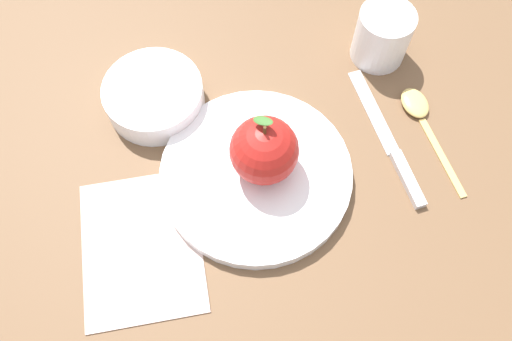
% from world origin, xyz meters
% --- Properties ---
extents(ground_plane, '(2.40, 2.40, 0.00)m').
position_xyz_m(ground_plane, '(0.00, 0.00, 0.00)').
color(ground_plane, brown).
extents(dinner_plate, '(0.24, 0.24, 0.02)m').
position_xyz_m(dinner_plate, '(0.01, 0.03, 0.01)').
color(dinner_plate, white).
rests_on(dinner_plate, ground_plane).
extents(apple, '(0.08, 0.08, 0.10)m').
position_xyz_m(apple, '(0.02, 0.02, 0.06)').
color(apple, '#B21E19').
rests_on(apple, dinner_plate).
extents(side_bowl, '(0.13, 0.13, 0.04)m').
position_xyz_m(side_bowl, '(0.14, 0.14, 0.02)').
color(side_bowl, white).
rests_on(side_bowl, ground_plane).
extents(cup, '(0.07, 0.07, 0.08)m').
position_xyz_m(cup, '(0.17, -0.17, 0.04)').
color(cup, white).
rests_on(cup, ground_plane).
extents(knife, '(0.21, 0.04, 0.01)m').
position_xyz_m(knife, '(0.02, -0.15, 0.00)').
color(knife, silver).
rests_on(knife, ground_plane).
extents(spoon, '(0.17, 0.04, 0.01)m').
position_xyz_m(spoon, '(0.06, -0.20, 0.01)').
color(spoon, '#D8B766').
rests_on(spoon, ground_plane).
extents(linen_napkin, '(0.18, 0.14, 0.00)m').
position_xyz_m(linen_napkin, '(-0.05, 0.18, 0.00)').
color(linen_napkin, beige).
rests_on(linen_napkin, ground_plane).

